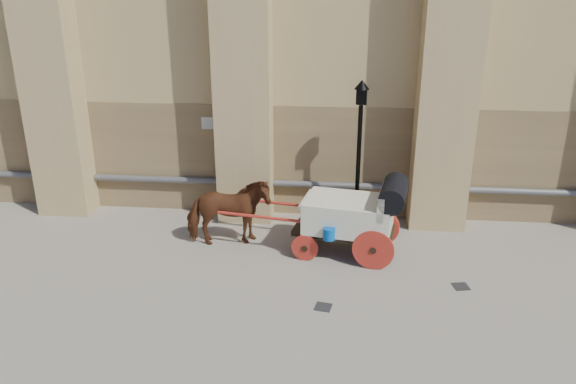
# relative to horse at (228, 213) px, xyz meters

# --- Properties ---
(ground) EXTENTS (90.00, 90.00, 0.00)m
(ground) POSITION_rel_horse_xyz_m (1.15, -1.91, -0.84)
(ground) COLOR gray
(ground) RESTS_ON ground
(horse) EXTENTS (2.14, 1.32, 1.68)m
(horse) POSITION_rel_horse_xyz_m (0.00, 0.00, 0.00)
(horse) COLOR brown
(horse) RESTS_ON ground
(carriage) EXTENTS (4.47, 1.88, 1.90)m
(carriage) POSITION_rel_horse_xyz_m (3.01, -0.19, 0.18)
(carriage) COLOR black
(carriage) RESTS_ON ground
(street_lamp) EXTENTS (0.36, 0.36, 3.85)m
(street_lamp) POSITION_rel_horse_xyz_m (3.07, 1.16, 1.22)
(street_lamp) COLOR black
(street_lamp) RESTS_ON ground
(drain_grate_near) EXTENTS (0.37, 0.37, 0.01)m
(drain_grate_near) POSITION_rel_horse_xyz_m (2.39, -2.59, -0.83)
(drain_grate_near) COLOR black
(drain_grate_near) RESTS_ON ground
(drain_grate_far) EXTENTS (0.38, 0.38, 0.01)m
(drain_grate_far) POSITION_rel_horse_xyz_m (5.25, -1.52, -0.83)
(drain_grate_far) COLOR black
(drain_grate_far) RESTS_ON ground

